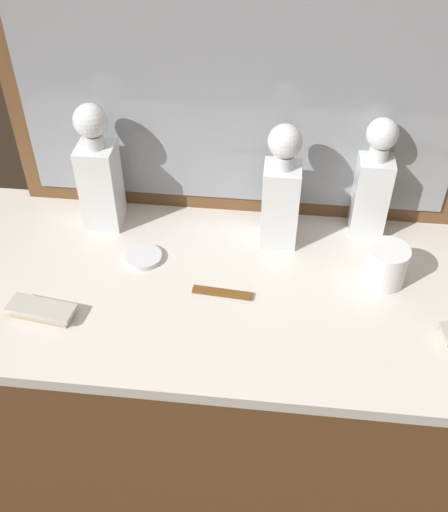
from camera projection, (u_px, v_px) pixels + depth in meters
The scene contains 10 objects.
ground_plane at pixel (224, 496), 1.92m from camera, with size 6.00×6.00×0.00m, color #2D2319.
dresser at pixel (224, 410), 1.61m from camera, with size 1.41×0.58×0.93m.
dresser_mirror at pixel (238, 64), 1.25m from camera, with size 1.04×0.03×0.74m.
crystal_decanter_far_right at pixel (281, 197), 1.33m from camera, with size 0.08×0.08×0.30m.
crystal_decanter_far_left at pixel (372, 188), 1.36m from camera, with size 0.08×0.08×0.29m.
crystal_decanter_rear at pixel (100, 179), 1.37m from camera, with size 0.08×0.08×0.31m.
crystal_tumbler_far_left at pixel (385, 266), 1.28m from camera, with size 0.09×0.09×0.09m.
silver_brush_right at pixel (42, 310), 1.22m from camera, with size 0.14×0.07×0.02m.
porcelain_dish at pixel (144, 257), 1.35m from camera, with size 0.08×0.08×0.01m.
tortoiseshell_comb at pixel (221, 293), 1.27m from camera, with size 0.13×0.03×0.01m.
Camera 1 is at (0.10, -0.92, 1.84)m, focal length 42.67 mm.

